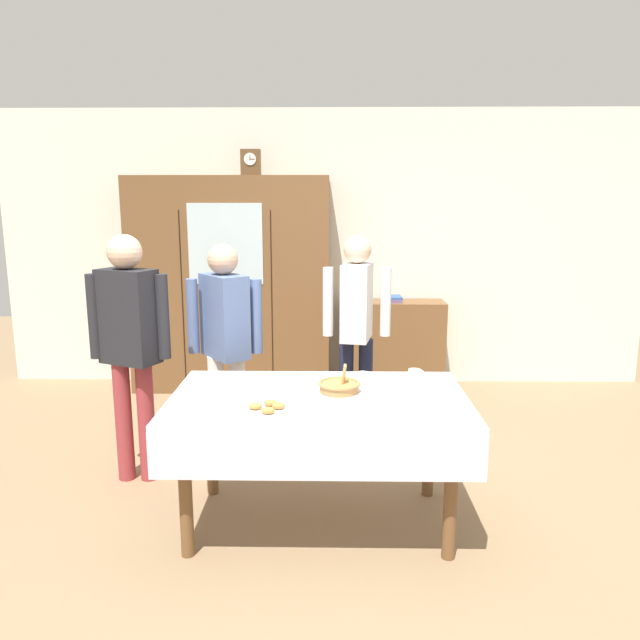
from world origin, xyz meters
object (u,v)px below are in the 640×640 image
at_px(wall_cabinet, 231,285).
at_px(tea_cup_center, 415,375).
at_px(tea_cup_near_right, 281,388).
at_px(person_by_cabinet, 130,335).
at_px(mantel_clock, 251,163).
at_px(tea_cup_front_edge, 439,390).
at_px(bookshelf_low, 393,344).
at_px(book_stack, 395,299).
at_px(spoon_mid_right, 257,385).
at_px(pastry_plate, 267,409).
at_px(bread_basket, 339,386).
at_px(dining_table, 319,416).
at_px(spoon_near_right, 419,409).
at_px(tea_cup_near_left, 291,379).
at_px(person_beside_shelf, 357,317).
at_px(tea_cup_mid_right, 363,378).
at_px(tea_cup_far_right, 368,401).
at_px(person_near_right_end, 225,333).

xyz_separation_m(wall_cabinet, tea_cup_center, (1.48, -2.24, -0.23)).
height_order(tea_cup_near_right, person_by_cabinet, person_by_cabinet).
bearing_deg(mantel_clock, tea_cup_near_right, -79.50).
bearing_deg(tea_cup_front_edge, mantel_clock, 118.19).
xyz_separation_m(bookshelf_low, book_stack, (0.00, 0.00, 0.46)).
distance_m(mantel_clock, person_by_cabinet, 2.40).
height_order(tea_cup_center, spoon_mid_right, tea_cup_center).
bearing_deg(pastry_plate, bread_basket, 41.92).
distance_m(dining_table, pastry_plate, 0.37).
xyz_separation_m(dining_table, spoon_mid_right, (-0.37, 0.22, 0.11)).
bearing_deg(bread_basket, wall_cabinet, 112.20).
xyz_separation_m(wall_cabinet, bookshelf_low, (1.59, 0.05, -0.60)).
relative_size(bookshelf_low, book_stack, 4.39).
bearing_deg(wall_cabinet, bookshelf_low, 1.82).
height_order(dining_table, spoon_mid_right, spoon_mid_right).
xyz_separation_m(tea_cup_near_right, spoon_near_right, (0.74, -0.26, -0.02)).
relative_size(dining_table, tea_cup_near_left, 12.65).
bearing_deg(book_stack, person_beside_shelf, -108.50).
bearing_deg(person_by_cabinet, spoon_mid_right, -22.60).
bearing_deg(tea_cup_front_edge, bookshelf_low, 89.57).
distance_m(tea_cup_mid_right, person_beside_shelf, 1.10).
xyz_separation_m(tea_cup_front_edge, tea_cup_far_right, (-0.41, -0.19, -0.00)).
relative_size(mantel_clock, spoon_near_right, 2.02).
height_order(tea_cup_far_right, pastry_plate, tea_cup_far_right).
xyz_separation_m(dining_table, book_stack, (0.69, 2.64, 0.23)).
distance_m(tea_cup_far_right, tea_cup_near_left, 0.58).
height_order(tea_cup_front_edge, spoon_near_right, tea_cup_front_edge).
height_order(mantel_clock, person_by_cabinet, mantel_clock).
bearing_deg(bread_basket, tea_cup_center, 28.29).
bearing_deg(tea_cup_far_right, tea_cup_near_left, 138.69).
distance_m(book_stack, spoon_mid_right, 2.65).
bearing_deg(bread_basket, person_by_cabinet, 160.61).
bearing_deg(tea_cup_near_left, tea_cup_front_edge, -12.71).
bearing_deg(tea_cup_near_right, person_by_cabinet, 154.00).
xyz_separation_m(tea_cup_center, person_beside_shelf, (-0.31, 1.02, 0.16)).
bearing_deg(mantel_clock, book_stack, 2.14).
relative_size(tea_cup_near_right, tea_cup_near_left, 1.00).
distance_m(bookshelf_low, tea_cup_near_right, 2.74).
height_order(tea_cup_near_left, spoon_mid_right, tea_cup_near_left).
bearing_deg(bread_basket, tea_cup_near_left, 151.49).
distance_m(bookshelf_low, bread_basket, 2.63).
xyz_separation_m(wall_cabinet, tea_cup_front_edge, (1.57, -2.52, -0.23)).
height_order(book_stack, pastry_plate, book_stack).
height_order(pastry_plate, person_beside_shelf, person_beside_shelf).
relative_size(book_stack, tea_cup_near_left, 1.71).
bearing_deg(person_by_cabinet, tea_cup_mid_right, -11.17).
height_order(dining_table, person_by_cabinet, person_by_cabinet).
bearing_deg(tea_cup_mid_right, tea_cup_front_edge, -27.33).
relative_size(book_stack, spoon_mid_right, 1.87).
xyz_separation_m(tea_cup_far_right, person_near_right_end, (-0.93, 1.01, 0.14)).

